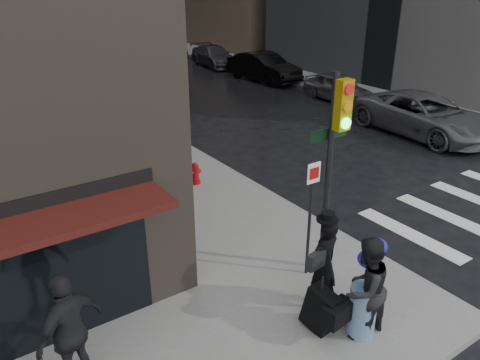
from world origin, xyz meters
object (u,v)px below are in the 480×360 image
at_px(parked_car_0, 424,115).
at_px(parked_car_4, 166,46).
at_px(fire_hydrant, 195,174).
at_px(parked_car_3, 214,56).
at_px(man_greycoat, 70,332).
at_px(parked_car_2, 264,67).
at_px(parked_car_5, 141,37).
at_px(traffic_light, 333,151).
at_px(parked_car_1, 338,87).
at_px(man_overcoat, 323,272).
at_px(man_jeans, 364,288).

distance_m(parked_car_0, parked_car_4, 23.31).
relative_size(fire_hydrant, parked_car_4, 0.15).
bearing_deg(parked_car_4, parked_car_3, -82.44).
height_order(man_greycoat, parked_car_4, man_greycoat).
height_order(fire_hydrant, parked_car_0, parked_car_0).
distance_m(parked_car_2, parked_car_5, 17.48).
relative_size(traffic_light, parked_car_5, 0.86).
bearing_deg(fire_hydrant, parked_car_1, 24.76).
distance_m(man_overcoat, parked_car_3, 26.05).
relative_size(man_jeans, parked_car_5, 0.39).
bearing_deg(parked_car_5, parked_car_1, -85.94).
relative_size(fire_hydrant, parked_car_1, 0.17).
bearing_deg(parked_car_3, parked_car_5, 97.06).
distance_m(man_overcoat, traffic_light, 2.28).
bearing_deg(parked_car_3, man_overcoat, -111.88).
bearing_deg(parked_car_0, parked_car_2, 88.81).
bearing_deg(traffic_light, parked_car_5, 73.29).
bearing_deg(parked_car_1, parked_car_5, 94.27).
relative_size(parked_car_3, parked_car_5, 0.96).
bearing_deg(parked_car_0, parked_car_5, 91.70).
xyz_separation_m(parked_car_3, parked_car_4, (-0.77, 5.83, 0.09)).
relative_size(parked_car_4, parked_car_5, 0.92).
xyz_separation_m(parked_car_0, parked_car_3, (1.05, 17.48, -0.13)).
bearing_deg(traffic_light, man_overcoat, -135.18).
height_order(man_overcoat, parked_car_1, man_overcoat).
relative_size(fire_hydrant, parked_car_3, 0.14).
bearing_deg(parked_car_3, parked_car_2, -86.15).
xyz_separation_m(man_jeans, parked_car_1, (11.94, 12.33, -0.42)).
height_order(fire_hydrant, parked_car_5, parked_car_5).
distance_m(traffic_light, parked_car_1, 15.47).
distance_m(man_overcoat, parked_car_0, 12.30).
bearing_deg(parked_car_2, parked_car_5, 85.73).
xyz_separation_m(man_overcoat, parked_car_0, (10.93, 5.65, -0.19)).
distance_m(parked_car_2, parked_car_4, 11.67).
height_order(man_overcoat, traffic_light, traffic_light).
height_order(man_jeans, parked_car_1, man_jeans).
distance_m(man_greycoat, traffic_light, 5.49).
distance_m(parked_car_3, parked_car_4, 5.88).
bearing_deg(man_jeans, man_greycoat, -28.61).
relative_size(traffic_light, parked_car_0, 0.72).
height_order(man_greycoat, traffic_light, traffic_light).
relative_size(parked_car_0, parked_car_3, 1.24).
relative_size(man_overcoat, fire_hydrant, 3.02).
distance_m(man_jeans, man_greycoat, 4.70).
relative_size(man_overcoat, man_jeans, 1.06).
xyz_separation_m(man_greycoat, parked_car_3, (16.23, 22.27, -0.46)).
bearing_deg(man_jeans, parked_car_3, -123.65).
relative_size(man_overcoat, parked_car_2, 0.40).
height_order(fire_hydrant, parked_car_1, parked_car_1).
relative_size(parked_car_1, parked_car_2, 0.80).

